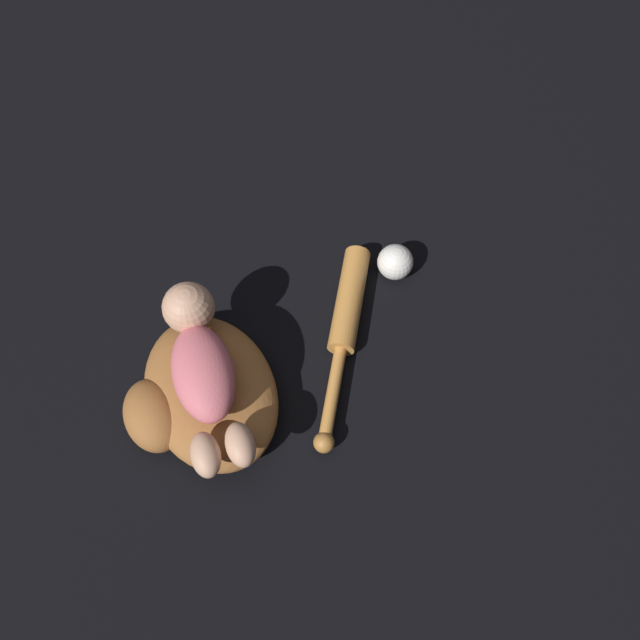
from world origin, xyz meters
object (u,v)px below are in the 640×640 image
baseball_bat (346,320)px  baseball (395,262)px  baseball_glove (202,395)px  baby_figure (202,362)px

baseball_bat → baseball: bearing=-44.2°
baseball_glove → baseball: size_ratio=5.06×
baseball_bat → baseball: (0.12, -0.12, 0.01)m
baseball_bat → baseball: 0.17m
baseball_bat → baseball: baseball is taller
baby_figure → baseball: size_ratio=4.78×
baseball_glove → baby_figure: (0.03, -0.01, 0.08)m
baseball_glove → baby_figure: size_ratio=1.06×
baby_figure → baseball: bearing=-59.0°
baseball_glove → baby_figure: 0.09m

